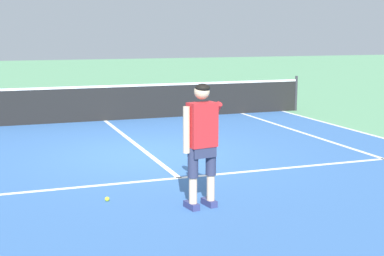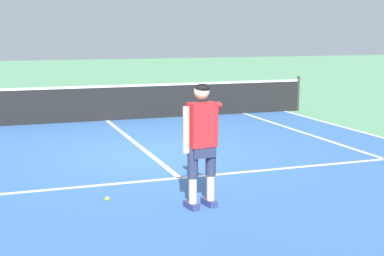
% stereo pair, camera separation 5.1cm
% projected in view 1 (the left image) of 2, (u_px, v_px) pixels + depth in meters
% --- Properties ---
extents(ground_plane, '(80.00, 80.00, 0.00)m').
position_uv_depth(ground_plane, '(148.00, 154.00, 10.87)').
color(ground_plane, '#609E70').
extents(court_inner_surface, '(10.98, 10.82, 0.00)m').
position_uv_depth(court_inner_surface, '(159.00, 162.00, 10.19)').
color(court_inner_surface, '#3866A8').
rests_on(court_inner_surface, ground).
extents(line_service, '(8.23, 0.10, 0.01)m').
position_uv_depth(line_service, '(179.00, 178.00, 9.08)').
color(line_service, white).
rests_on(line_service, ground).
extents(line_centre_service, '(0.10, 6.40, 0.01)m').
position_uv_depth(line_centre_service, '(133.00, 142.00, 12.05)').
color(line_centre_service, white).
rests_on(line_centre_service, ground).
extents(line_singles_right, '(0.10, 10.42, 0.01)m').
position_uv_depth(line_singles_right, '(346.00, 147.00, 11.56)').
color(line_singles_right, white).
rests_on(line_singles_right, ground).
extents(tennis_net, '(11.96, 0.08, 1.07)m').
position_uv_depth(tennis_net, '(105.00, 103.00, 14.93)').
color(tennis_net, '#333338').
rests_on(tennis_net, ground).
extents(tennis_player, '(0.60, 1.19, 1.71)m').
position_uv_depth(tennis_player, '(201.00, 137.00, 7.40)').
color(tennis_player, navy).
rests_on(tennis_player, ground).
extents(tennis_ball_near_feet, '(0.07, 0.07, 0.07)m').
position_uv_depth(tennis_ball_near_feet, '(107.00, 199.00, 7.83)').
color(tennis_ball_near_feet, '#CCE02D').
rests_on(tennis_ball_near_feet, ground).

